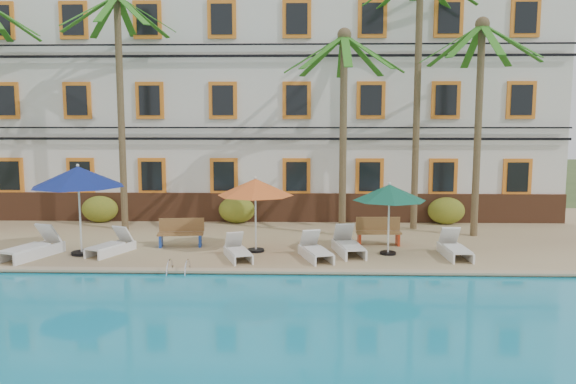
{
  "coord_description": "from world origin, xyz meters",
  "views": [
    {
      "loc": [
        1.83,
        -16.05,
        4.41
      ],
      "look_at": [
        1.27,
        3.0,
        2.0
      ],
      "focal_mm": 35.0,
      "sensor_mm": 36.0,
      "label": 1
    }
  ],
  "objects_px": {
    "palm_e": "(479,97)",
    "lounger_e": "(348,245)",
    "pool_ladder": "(179,272)",
    "bench_left": "(181,232)",
    "umbrella_blue": "(78,177)",
    "palm_b": "(120,80)",
    "palm_c": "(344,103)",
    "lounger_f": "(454,248)",
    "lounger_a": "(33,247)",
    "umbrella_red": "(255,188)",
    "lounger_d": "(315,250)",
    "palm_d": "(418,65)",
    "lounger_c": "(238,251)",
    "lounger_b": "(111,245)",
    "umbrella_green": "(389,193)",
    "bench_right": "(378,231)"
  },
  "relations": [
    {
      "from": "palm_d",
      "to": "umbrella_green",
      "type": "bearing_deg",
      "value": -110.65
    },
    {
      "from": "lounger_a",
      "to": "bench_left",
      "type": "distance_m",
      "value": 4.53
    },
    {
      "from": "lounger_e",
      "to": "bench_left",
      "type": "bearing_deg",
      "value": 170.25
    },
    {
      "from": "lounger_d",
      "to": "lounger_f",
      "type": "height_order",
      "value": "lounger_f"
    },
    {
      "from": "palm_b",
      "to": "umbrella_green",
      "type": "distance_m",
      "value": 10.93
    },
    {
      "from": "palm_d",
      "to": "lounger_c",
      "type": "relative_size",
      "value": 5.78
    },
    {
      "from": "palm_e",
      "to": "lounger_e",
      "type": "height_order",
      "value": "palm_e"
    },
    {
      "from": "palm_e",
      "to": "lounger_e",
      "type": "bearing_deg",
      "value": -148.25
    },
    {
      "from": "bench_left",
      "to": "pool_ladder",
      "type": "bearing_deg",
      "value": -78.71
    },
    {
      "from": "lounger_d",
      "to": "lounger_f",
      "type": "bearing_deg",
      "value": 4.87
    },
    {
      "from": "bench_right",
      "to": "lounger_b",
      "type": "bearing_deg",
      "value": -169.86
    },
    {
      "from": "umbrella_blue",
      "to": "lounger_f",
      "type": "height_order",
      "value": "umbrella_blue"
    },
    {
      "from": "umbrella_red",
      "to": "lounger_a",
      "type": "relative_size",
      "value": 1.12
    },
    {
      "from": "palm_d",
      "to": "lounger_b",
      "type": "xyz_separation_m",
      "value": [
        -10.36,
        -4.46,
        -6.0
      ]
    },
    {
      "from": "lounger_d",
      "to": "bench_left",
      "type": "relative_size",
      "value": 1.2
    },
    {
      "from": "palm_d",
      "to": "bench_right",
      "type": "distance_m",
      "value": 6.72
    },
    {
      "from": "lounger_c",
      "to": "lounger_f",
      "type": "xyz_separation_m",
      "value": [
        6.66,
        0.45,
        0.03
      ]
    },
    {
      "from": "palm_b",
      "to": "palm_d",
      "type": "distance_m",
      "value": 11.21
    },
    {
      "from": "lounger_a",
      "to": "lounger_d",
      "type": "bearing_deg",
      "value": 0.36
    },
    {
      "from": "palm_d",
      "to": "lounger_f",
      "type": "height_order",
      "value": "palm_d"
    },
    {
      "from": "palm_c",
      "to": "pool_ladder",
      "type": "relative_size",
      "value": 9.98
    },
    {
      "from": "lounger_a",
      "to": "pool_ladder",
      "type": "xyz_separation_m",
      "value": [
        4.86,
        -1.6,
        -0.31
      ]
    },
    {
      "from": "lounger_e",
      "to": "pool_ladder",
      "type": "bearing_deg",
      "value": -154.42
    },
    {
      "from": "lounger_c",
      "to": "lounger_d",
      "type": "relative_size",
      "value": 0.93
    },
    {
      "from": "umbrella_blue",
      "to": "umbrella_red",
      "type": "distance_m",
      "value": 5.49
    },
    {
      "from": "umbrella_blue",
      "to": "lounger_c",
      "type": "distance_m",
      "value": 5.46
    },
    {
      "from": "palm_c",
      "to": "lounger_b",
      "type": "bearing_deg",
      "value": -157.45
    },
    {
      "from": "palm_d",
      "to": "pool_ladder",
      "type": "distance_m",
      "value": 11.95
    },
    {
      "from": "umbrella_blue",
      "to": "lounger_a",
      "type": "height_order",
      "value": "umbrella_blue"
    },
    {
      "from": "umbrella_green",
      "to": "lounger_d",
      "type": "height_order",
      "value": "umbrella_green"
    },
    {
      "from": "palm_e",
      "to": "lounger_e",
      "type": "xyz_separation_m",
      "value": [
        -4.81,
        -2.98,
        -4.72
      ]
    },
    {
      "from": "pool_ladder",
      "to": "palm_e",
      "type": "bearing_deg",
      "value": 28.74
    },
    {
      "from": "palm_b",
      "to": "lounger_a",
      "type": "bearing_deg",
      "value": -107.66
    },
    {
      "from": "palm_b",
      "to": "umbrella_green",
      "type": "xyz_separation_m",
      "value": [
        9.56,
        -3.75,
        -3.75
      ]
    },
    {
      "from": "umbrella_blue",
      "to": "pool_ladder",
      "type": "bearing_deg",
      "value": -29.66
    },
    {
      "from": "bench_left",
      "to": "lounger_a",
      "type": "bearing_deg",
      "value": -158.25
    },
    {
      "from": "umbrella_blue",
      "to": "bench_left",
      "type": "distance_m",
      "value": 3.7
    },
    {
      "from": "lounger_b",
      "to": "pool_ladder",
      "type": "relative_size",
      "value": 2.45
    },
    {
      "from": "umbrella_red",
      "to": "bench_left",
      "type": "bearing_deg",
      "value": 164.36
    },
    {
      "from": "pool_ladder",
      "to": "lounger_c",
      "type": "bearing_deg",
      "value": 47.13
    },
    {
      "from": "lounger_b",
      "to": "lounger_c",
      "type": "bearing_deg",
      "value": -8.1
    },
    {
      "from": "palm_b",
      "to": "palm_c",
      "type": "distance_m",
      "value": 8.39
    },
    {
      "from": "palm_d",
      "to": "lounger_c",
      "type": "height_order",
      "value": "palm_d"
    },
    {
      "from": "lounger_c",
      "to": "lounger_d",
      "type": "distance_m",
      "value": 2.36
    },
    {
      "from": "palm_c",
      "to": "lounger_e",
      "type": "distance_m",
      "value": 5.38
    },
    {
      "from": "lounger_c",
      "to": "umbrella_blue",
      "type": "bearing_deg",
      "value": 175.06
    },
    {
      "from": "palm_c",
      "to": "lounger_f",
      "type": "distance_m",
      "value": 6.44
    },
    {
      "from": "umbrella_red",
      "to": "lounger_a",
      "type": "bearing_deg",
      "value": -171.99
    },
    {
      "from": "bench_left",
      "to": "umbrella_blue",
      "type": "bearing_deg",
      "value": -155.97
    },
    {
      "from": "palm_c",
      "to": "lounger_d",
      "type": "xyz_separation_m",
      "value": [
        -1.05,
        -3.61,
        -4.53
      ]
    }
  ]
}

